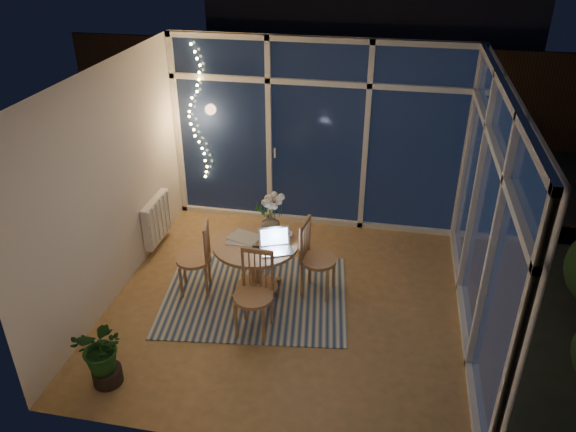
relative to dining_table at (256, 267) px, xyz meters
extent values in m
plane|color=olive|center=(0.41, -0.16, -0.33)|extent=(4.00, 4.00, 0.00)
plane|color=white|center=(0.41, -0.16, 2.27)|extent=(4.00, 4.00, 0.00)
cube|color=silver|center=(0.41, 1.84, 0.97)|extent=(4.00, 0.04, 2.60)
cube|color=silver|center=(0.41, -2.16, 0.97)|extent=(4.00, 0.04, 2.60)
cube|color=silver|center=(-1.59, -0.16, 0.97)|extent=(0.04, 4.00, 2.60)
cube|color=silver|center=(2.41, -0.16, 0.97)|extent=(0.04, 4.00, 2.60)
cube|color=silver|center=(0.41, 1.80, 0.97)|extent=(4.00, 0.10, 2.60)
cube|color=silver|center=(2.37, -0.16, 0.97)|extent=(0.10, 4.00, 2.60)
cube|color=white|center=(-1.53, 0.74, 0.07)|extent=(0.10, 0.70, 0.58)
cube|color=black|center=(0.91, 4.84, -0.39)|extent=(12.00, 6.00, 0.10)
cube|color=#322212|center=(0.41, 5.34, 0.57)|extent=(11.00, 0.08, 1.80)
sphere|color=#1A3115|center=(-0.39, 3.24, 0.12)|extent=(0.90, 0.90, 0.90)
cube|color=beige|center=(0.00, -0.10, -0.32)|extent=(2.31, 1.94, 0.01)
cylinder|color=olive|center=(0.00, 0.00, 0.00)|extent=(1.09, 1.09, 0.66)
cube|color=olive|center=(-0.71, -0.13, 0.13)|extent=(0.51, 0.51, 0.92)
cube|color=olive|center=(0.71, 0.12, 0.14)|extent=(0.49, 0.49, 0.94)
cube|color=olive|center=(0.15, -0.70, 0.14)|extent=(0.46, 0.46, 0.94)
imported|color=silver|center=(0.11, 0.28, 0.44)|extent=(0.23, 0.23, 0.21)
imported|color=white|center=(0.32, 0.22, 0.35)|extent=(0.17, 0.17, 0.04)
cube|color=silver|center=(-0.18, 0.07, 0.34)|extent=(0.39, 0.32, 0.01)
cube|color=black|center=(0.04, -0.10, 0.34)|extent=(0.10, 0.06, 0.01)
imported|color=#1A4A1A|center=(-1.04, -1.69, 0.05)|extent=(0.57, 0.51, 0.76)
camera|label=1|loc=(1.40, -5.23, 3.63)|focal=35.00mm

